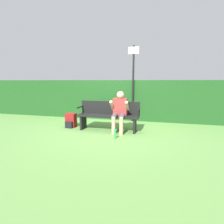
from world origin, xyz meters
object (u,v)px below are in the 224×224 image
at_px(park_bench, 109,115).
at_px(parked_car, 201,91).
at_px(water_bottle, 115,134).
at_px(backpack, 71,121).
at_px(signpost, 133,80).
at_px(person_seated, 120,109).

relative_size(park_bench, parked_car, 0.42).
height_order(water_bottle, parked_car, parked_car).
height_order(park_bench, backpack, park_bench).
height_order(backpack, signpost, signpost).
relative_size(backpack, parked_car, 0.10).
distance_m(person_seated, signpost, 1.71).
bearing_deg(person_seated, water_bottle, -88.44).
bearing_deg(water_bottle, person_seated, 91.56).
distance_m(person_seated, backpack, 1.75).
height_order(signpost, parked_car, signpost).
bearing_deg(backpack, water_bottle, -25.60).
relative_size(park_bench, water_bottle, 6.78).
bearing_deg(backpack, signpost, 35.30).
xyz_separation_m(person_seated, signpost, (0.20, 1.46, 0.86)).
xyz_separation_m(person_seated, backpack, (-1.68, 0.13, -0.47)).
bearing_deg(signpost, park_bench, -113.00).
bearing_deg(parked_car, person_seated, 144.47).
height_order(water_bottle, signpost, signpost).
bearing_deg(person_seated, backpack, 175.51).
xyz_separation_m(park_bench, water_bottle, (0.39, -0.79, -0.34)).
xyz_separation_m(signpost, parked_car, (4.72, 10.46, -0.94)).
distance_m(park_bench, person_seated, 0.44).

